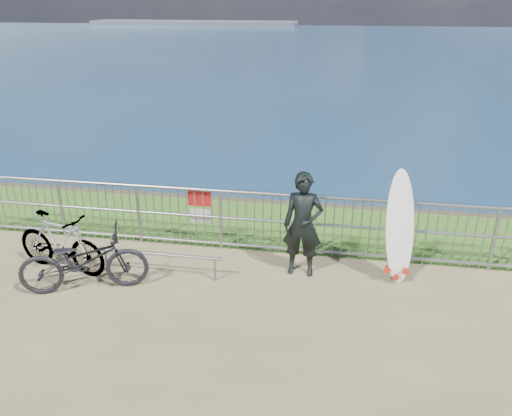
% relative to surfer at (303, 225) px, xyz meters
% --- Properties ---
extents(grass_strip, '(120.00, 120.00, 0.00)m').
position_rel_surfer_xyz_m(grass_strip, '(-0.98, 1.70, -0.84)').
color(grass_strip, '#32641B').
rests_on(grass_strip, ground).
extents(seascape, '(260.00, 260.00, 5.00)m').
position_rel_surfer_xyz_m(seascape, '(-44.73, 146.49, -4.88)').
color(seascape, brown).
rests_on(seascape, ground).
extents(railing, '(10.06, 0.10, 1.13)m').
position_rel_surfer_xyz_m(railing, '(-0.97, 0.60, -0.27)').
color(railing, gray).
rests_on(railing, ground).
extents(surfer, '(0.62, 0.41, 1.70)m').
position_rel_surfer_xyz_m(surfer, '(0.00, 0.00, 0.00)').
color(surfer, black).
rests_on(surfer, ground).
extents(surfboard, '(0.59, 0.55, 1.80)m').
position_rel_surfer_xyz_m(surfboard, '(1.47, 0.06, -0.02)').
color(surfboard, white).
rests_on(surfboard, ground).
extents(bicycle_near, '(2.00, 1.27, 0.99)m').
position_rel_surfer_xyz_m(bicycle_near, '(-3.19, -1.06, -0.35)').
color(bicycle_near, black).
rests_on(bicycle_near, ground).
extents(bicycle_far, '(1.75, 0.83, 1.01)m').
position_rel_surfer_xyz_m(bicycle_far, '(-3.83, -0.59, -0.34)').
color(bicycle_far, black).
rests_on(bicycle_far, ground).
extents(bike_rack, '(2.01, 0.05, 0.42)m').
position_rel_surfer_xyz_m(bike_rack, '(-2.22, -0.49, -0.51)').
color(bike_rack, gray).
rests_on(bike_rack, ground).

